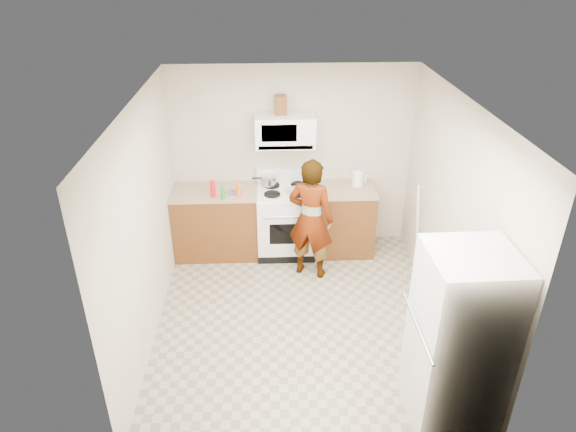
{
  "coord_description": "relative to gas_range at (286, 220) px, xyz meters",
  "views": [
    {
      "loc": [
        -0.34,
        -4.64,
        3.78
      ],
      "look_at": [
        -0.11,
        0.55,
        1.04
      ],
      "focal_mm": 32.0,
      "sensor_mm": 36.0,
      "label": 1
    }
  ],
  "objects": [
    {
      "name": "counter_left",
      "position": [
        -0.94,
        0.01,
        0.43
      ],
      "size": [
        1.14,
        0.64,
        0.03
      ],
      "primitive_type": "cube",
      "color": "tan",
      "rests_on": "cabinet_left"
    },
    {
      "name": "jug",
      "position": [
        -0.05,
        0.18,
        1.53
      ],
      "size": [
        0.15,
        0.15,
        0.24
      ],
      "primitive_type": "cube",
      "rotation": [
        0.0,
        0.0,
        0.09
      ],
      "color": "brown",
      "rests_on": "microwave"
    },
    {
      "name": "counter_right",
      "position": [
        0.78,
        0.01,
        0.43
      ],
      "size": [
        0.82,
        0.64,
        0.03
      ],
      "primitive_type": "cube",
      "color": "tan",
      "rests_on": "cabinet_right"
    },
    {
      "name": "kettle",
      "position": [
        0.97,
        0.11,
        0.54
      ],
      "size": [
        0.17,
        0.17,
        0.18
      ],
      "primitive_type": "cylinder",
      "rotation": [
        0.0,
        0.0,
        0.15
      ],
      "color": "white",
      "rests_on": "counter_right"
    },
    {
      "name": "cabinet_right",
      "position": [
        0.78,
        0.01,
        -0.04
      ],
      "size": [
        0.8,
        0.62,
        0.9
      ],
      "primitive_type": "cube",
      "color": "brown",
      "rests_on": "floor"
    },
    {
      "name": "person",
      "position": [
        0.29,
        -0.56,
        0.3
      ],
      "size": [
        0.68,
        0.57,
        1.58
      ],
      "primitive_type": "imported",
      "rotation": [
        0.0,
        0.0,
        2.75
      ],
      "color": "tan",
      "rests_on": "floor"
    },
    {
      "name": "bottle_green_cap",
      "position": [
        -0.8,
        -0.25,
        0.53
      ],
      "size": [
        0.06,
        0.06,
        0.17
      ],
      "primitive_type": "cylinder",
      "rotation": [
        0.0,
        0.0,
        -0.28
      ],
      "color": "#198A2B",
      "rests_on": "counter_left"
    },
    {
      "name": "tray",
      "position": [
        0.12,
        -0.06,
        0.47
      ],
      "size": [
        0.27,
        0.18,
        0.05
      ],
      "primitive_type": "cube",
      "rotation": [
        0.0,
        0.0,
        0.1
      ],
      "color": "white",
      "rests_on": "gas_range"
    },
    {
      "name": "back_wall",
      "position": [
        0.1,
        0.31,
        0.76
      ],
      "size": [
        3.2,
        0.02,
        2.5
      ],
      "primitive_type": "cube",
      "color": "beige",
      "rests_on": "floor"
    },
    {
      "name": "floor",
      "position": [
        0.1,
        -1.48,
        -0.49
      ],
      "size": [
        3.6,
        3.6,
        0.0
      ],
      "primitive_type": "plane",
      "color": "gray",
      "rests_on": "ground"
    },
    {
      "name": "microwave",
      "position": [
        0.0,
        0.13,
        1.21
      ],
      "size": [
        0.76,
        0.38,
        0.4
      ],
      "primitive_type": "cube",
      "color": "white",
      "rests_on": "back_wall"
    },
    {
      "name": "gas_range",
      "position": [
        0.0,
        0.0,
        0.0
      ],
      "size": [
        0.76,
        0.65,
        1.13
      ],
      "color": "white",
      "rests_on": "floor"
    },
    {
      "name": "cabinet_left",
      "position": [
        -0.94,
        0.01,
        -0.04
      ],
      "size": [
        1.12,
        0.62,
        0.9
      ],
      "primitive_type": "cube",
      "color": "brown",
      "rests_on": "floor"
    },
    {
      "name": "bottle_hot_sauce",
      "position": [
        -0.61,
        -0.18,
        0.54
      ],
      "size": [
        0.07,
        0.07,
        0.18
      ],
      "primitive_type": "cylinder",
      "rotation": [
        0.0,
        0.0,
        0.25
      ],
      "color": "#F0591A",
      "rests_on": "counter_left"
    },
    {
      "name": "bottle_spray",
      "position": [
        -0.93,
        -0.17,
        0.56
      ],
      "size": [
        0.07,
        0.07,
        0.22
      ],
      "primitive_type": "cylinder",
      "rotation": [
        0.0,
        0.0,
        0.02
      ],
      "color": "red",
      "rests_on": "counter_left"
    },
    {
      "name": "pot_lid",
      "position": [
        -0.68,
        -0.05,
        0.46
      ],
      "size": [
        0.22,
        0.22,
        0.01
      ],
      "primitive_type": "cylinder",
      "rotation": [
        0.0,
        0.0,
        0.01
      ],
      "color": "white",
      "rests_on": "counter_left"
    },
    {
      "name": "right_wall",
      "position": [
        1.69,
        -1.48,
        0.76
      ],
      "size": [
        0.02,
        3.6,
        2.5
      ],
      "primitive_type": "cube",
      "color": "beige",
      "rests_on": "floor"
    },
    {
      "name": "saucepan",
      "position": [
        -0.22,
        0.14,
        0.52
      ],
      "size": [
        0.21,
        0.21,
        0.11
      ],
      "primitive_type": "cylinder",
      "rotation": [
        0.0,
        0.0,
        -0.05
      ],
      "color": "#B2B3B7",
      "rests_on": "gas_range"
    },
    {
      "name": "broom",
      "position": [
        1.63,
        -0.6,
        0.16
      ],
      "size": [
        0.2,
        0.22,
        1.27
      ],
      "primitive_type": "cylinder",
      "rotation": [
        0.14,
        -0.14,
        0.04
      ],
      "color": "white",
      "rests_on": "floor"
    },
    {
      "name": "fridge",
      "position": [
        1.33,
        -2.88,
        0.36
      ],
      "size": [
        0.72,
        0.72,
        1.7
      ],
      "primitive_type": "cube",
      "rotation": [
        0.0,
        0.0,
        0.02
      ],
      "color": "white",
      "rests_on": "floor"
    }
  ]
}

